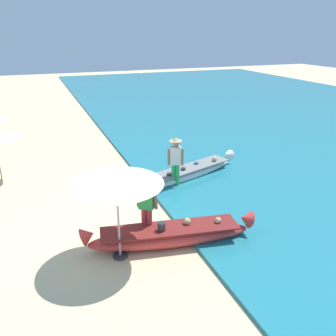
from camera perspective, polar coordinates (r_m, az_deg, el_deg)
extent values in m
plane|color=beige|center=(9.31, -8.37, -12.28)|extent=(80.00, 80.00, 0.00)
cube|color=teal|center=(22.49, 22.93, 6.60)|extent=(24.00, 56.00, 0.10)
ellipsoid|color=red|center=(9.15, 0.33, -10.91)|extent=(4.18, 1.42, 0.47)
cone|color=red|center=(8.86, -12.69, -10.47)|extent=(0.49, 0.51, 0.52)
cone|color=red|center=(9.56, 12.30, -7.91)|extent=(0.49, 0.51, 0.52)
cube|color=maroon|center=(9.02, 0.34, -9.63)|extent=(3.53, 1.32, 0.04)
sphere|color=tan|center=(9.29, 8.04, -8.29)|extent=(0.16, 0.16, 0.16)
sphere|color=tan|center=(9.15, 3.09, -8.53)|extent=(0.19, 0.19, 0.19)
cylinder|color=#2D2D33|center=(8.85, -1.05, -9.41)|extent=(0.19, 0.19, 0.24)
ellipsoid|color=white|center=(13.00, 2.95, -0.95)|extent=(4.54, 2.15, 0.40)
cone|color=white|center=(11.62, -5.15, -2.44)|extent=(0.54, 0.56, 0.52)
cone|color=white|center=(14.41, 9.51, 2.11)|extent=(0.54, 0.56, 0.52)
cube|color=gray|center=(12.92, 2.97, -0.13)|extent=(3.86, 1.93, 0.04)
sphere|color=tan|center=(13.69, 7.47, 1.39)|extent=(0.19, 0.19, 0.19)
cylinder|color=#386699|center=(13.34, 4.56, 0.77)|extent=(0.17, 0.17, 0.10)
cylinder|color=#2D2D33|center=(12.75, 2.46, -0.17)|extent=(0.17, 0.17, 0.10)
cylinder|color=#2D2D33|center=(12.27, 0.26, -1.04)|extent=(0.19, 0.19, 0.10)
sphere|color=tan|center=(11.94, -1.98, -1.57)|extent=(0.15, 0.15, 0.15)
cylinder|color=green|center=(12.22, 1.53, -1.27)|extent=(0.14, 0.14, 0.86)
cylinder|color=green|center=(12.22, 0.87, -1.25)|extent=(0.14, 0.14, 0.86)
cube|color=silver|center=(11.95, 1.23, 2.01)|extent=(0.42, 0.35, 0.62)
cylinder|color=#9E7051|center=(11.95, 2.32, 1.73)|extent=(0.17, 0.22, 0.56)
cylinder|color=#9E7051|center=(11.96, 0.12, 1.77)|extent=(0.17, 0.22, 0.56)
sphere|color=#9E7051|center=(11.82, 1.24, 3.97)|extent=(0.22, 0.22, 0.22)
cylinder|color=tan|center=(11.80, 1.25, 4.34)|extent=(0.44, 0.44, 0.02)
cone|color=tan|center=(11.78, 1.25, 4.67)|extent=(0.26, 0.26, 0.12)
cylinder|color=#B2383D|center=(9.29, -3.82, -8.88)|extent=(0.14, 0.14, 0.90)
cylinder|color=#B2383D|center=(9.25, -2.98, -8.99)|extent=(0.14, 0.14, 0.90)
cube|color=green|center=(8.91, -3.51, -4.68)|extent=(0.42, 0.39, 0.62)
cylinder|color=brown|center=(9.01, -4.87, -4.76)|extent=(0.19, 0.22, 0.57)
cylinder|color=brown|center=(8.89, -2.04, -5.08)|extent=(0.19, 0.22, 0.57)
sphere|color=brown|center=(8.73, -3.57, -2.14)|extent=(0.22, 0.22, 0.22)
cylinder|color=#B7B7BC|center=(8.30, -8.05, -7.31)|extent=(0.05, 0.05, 2.34)
cone|color=silver|center=(7.88, -8.41, -1.08)|extent=(2.14, 2.14, 0.43)
cylinder|color=#333338|center=(8.89, -7.66, -13.77)|extent=(0.36, 0.36, 0.06)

